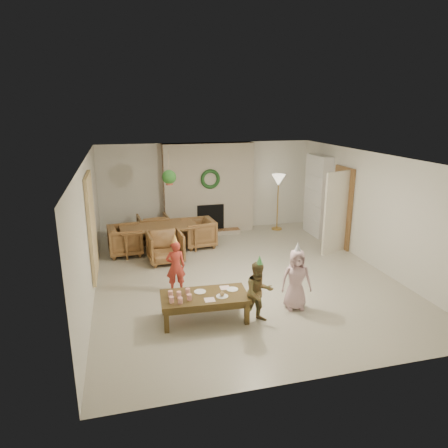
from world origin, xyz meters
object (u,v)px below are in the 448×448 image
object	(u,v)px
child_pink	(296,279)
dining_chair_right	(198,233)
dining_table	(159,238)
child_red	(176,267)
dining_chair_far	(153,228)
dining_chair_left	(125,240)
child_plaid	(259,293)
dining_chair_near	(165,247)
coffee_table_top	(204,297)

from	to	relation	value
child_pink	dining_chair_right	bearing A→B (deg)	115.30
dining_table	child_pink	distance (m)	4.14
child_red	child_pink	bearing A→B (deg)	149.21
dining_chair_far	child_red	distance (m)	3.22
dining_chair_left	dining_chair_right	xyz separation A→B (m)	(1.82, 0.16, 0.00)
dining_chair_left	child_pink	xyz separation A→B (m)	(2.85, -3.53, 0.19)
dining_chair_far	child_plaid	xyz separation A→B (m)	(1.32, -4.70, 0.17)
dining_chair_far	dining_chair_right	xyz separation A→B (m)	(1.08, -0.72, 0.00)
dining_chair_near	dining_table	bearing A→B (deg)	90.00
child_plaid	dining_chair_near	bearing A→B (deg)	104.61
dining_chair_near	child_pink	bearing A→B (deg)	-59.66
child_red	child_pink	distance (m)	2.29
dining_chair_left	child_plaid	distance (m)	4.34
child_pink	child_red	bearing A→B (deg)	158.26
dining_chair_near	coffee_table_top	world-z (taller)	dining_chair_near
dining_table	dining_chair_near	size ratio (longest dim) A/B	2.34
dining_chair_right	child_pink	size ratio (longest dim) A/B	0.72
dining_table	child_plaid	distance (m)	4.09
child_red	child_plaid	size ratio (longest dim) A/B	0.98
dining_table	child_plaid	world-z (taller)	child_plaid
dining_chair_near	child_pink	world-z (taller)	child_pink
dining_chair_left	dining_chair_right	distance (m)	1.82
dining_chair_near	dining_chair_right	distance (m)	1.30
dining_chair_left	child_red	distance (m)	2.51
child_plaid	dining_chair_right	bearing A→B (deg)	87.11
dining_chair_far	coffee_table_top	size ratio (longest dim) A/B	0.55
dining_chair_left	coffee_table_top	distance (m)	3.72
dining_chair_far	child_pink	xyz separation A→B (m)	(2.11, -4.41, 0.19)
dining_chair_near	child_pink	size ratio (longest dim) A/B	0.72
dining_table	dining_chair_near	xyz separation A→B (m)	(0.07, -0.81, 0.03)
dining_table	coffee_table_top	world-z (taller)	dining_table
dining_table	child_plaid	xyz separation A→B (m)	(1.25, -3.89, 0.20)
child_plaid	dining_chair_left	bearing A→B (deg)	111.95
coffee_table_top	child_pink	xyz separation A→B (m)	(1.64, -0.01, 0.14)
child_plaid	coffee_table_top	bearing A→B (deg)	153.98
dining_chair_near	child_red	bearing A→B (deg)	-94.20
dining_chair_right	child_pink	bearing A→B (deg)	10.73
dining_chair_far	dining_chair_right	distance (m)	1.30
child_red	coffee_table_top	bearing A→B (deg)	105.57
dining_chair_far	child_red	xyz separation A→B (m)	(0.16, -3.21, 0.16)
dining_chair_right	coffee_table_top	size ratio (longest dim) A/B	0.55
dining_chair_right	child_plaid	distance (m)	3.99
coffee_table_top	child_plaid	distance (m)	0.90
dining_chair_left	dining_chair_right	world-z (taller)	same
coffee_table_top	dining_chair_near	bearing A→B (deg)	99.84
dining_table	dining_chair_right	bearing A→B (deg)	-0.00
child_red	child_plaid	world-z (taller)	child_plaid
dining_chair_far	coffee_table_top	bearing A→B (deg)	91.25
coffee_table_top	child_pink	distance (m)	1.64
dining_chair_right	child_plaid	xyz separation A→B (m)	(0.24, -3.98, 0.17)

